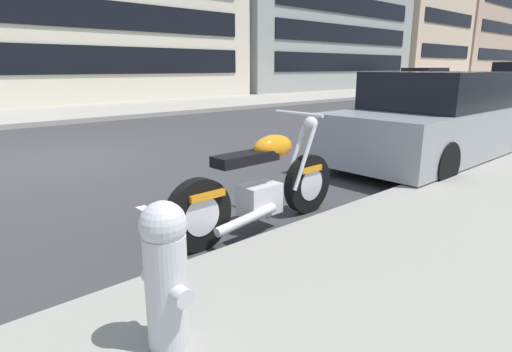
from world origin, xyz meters
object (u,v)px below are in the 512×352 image
(parked_motorcycle, at_px, (261,186))
(car_opposite_curb, at_px, (424,83))
(parked_car_behind_motorcycle, at_px, (439,121))
(fire_hydrant, at_px, (166,271))

(parked_motorcycle, distance_m, car_opposite_curb, 22.05)
(parked_car_behind_motorcycle, bearing_deg, fire_hydrant, -166.52)
(parked_motorcycle, distance_m, fire_hydrant, 2.08)
(parked_car_behind_motorcycle, bearing_deg, car_opposite_curb, 27.74)
(parked_motorcycle, xyz_separation_m, parked_car_behind_motorcycle, (4.31, 0.27, 0.26))
(parked_motorcycle, xyz_separation_m, car_opposite_curb, (20.31, 8.59, 0.29))
(parked_motorcycle, bearing_deg, car_opposite_curb, 21.59)
(parked_motorcycle, relative_size, car_opposite_curb, 0.47)
(fire_hydrant, bearing_deg, parked_motorcycle, 33.65)
(parked_car_behind_motorcycle, distance_m, fire_hydrant, 6.20)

